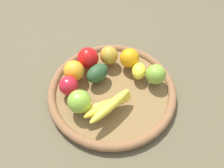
# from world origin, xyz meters

# --- Properties ---
(ground_plane) EXTENTS (2.40, 2.40, 0.00)m
(ground_plane) POSITION_xyz_m (0.00, 0.00, 0.00)
(ground_plane) COLOR brown
(ground_plane) RESTS_ON ground
(basket) EXTENTS (0.45, 0.45, 0.04)m
(basket) POSITION_xyz_m (0.00, 0.00, 0.02)
(basket) COLOR brown
(basket) RESTS_ON ground_plane
(banana_bunch) EXTENTS (0.17, 0.13, 0.06)m
(banana_bunch) POSITION_xyz_m (-0.08, -0.04, 0.06)
(banana_bunch) COLOR yellow
(banana_bunch) RESTS_ON basket
(orange_1) EXTENTS (0.09, 0.09, 0.07)m
(orange_1) POSITION_xyz_m (-0.03, 0.14, 0.07)
(orange_1) COLOR orange
(orange_1) RESTS_ON basket
(orange_0) EXTENTS (0.10, 0.10, 0.07)m
(orange_0) POSITION_xyz_m (0.12, -0.00, 0.07)
(orange_0) COLOR orange
(orange_0) RESTS_ON basket
(apple_3) EXTENTS (0.10, 0.10, 0.08)m
(apple_3) POSITION_xyz_m (-0.12, 0.05, 0.07)
(apple_3) COLOR #83B135
(apple_3) RESTS_ON basket
(apple_2) EXTENTS (0.10, 0.10, 0.07)m
(apple_2) POSITION_xyz_m (0.10, 0.07, 0.07)
(apple_2) COLOR #B58D2A
(apple_2) RESTS_ON basket
(apple_0) EXTENTS (0.10, 0.10, 0.08)m
(apple_0) POSITION_xyz_m (0.05, 0.13, 0.07)
(apple_0) COLOR red
(apple_0) RESTS_ON basket
(apple_1) EXTENTS (0.08, 0.08, 0.06)m
(apple_1) POSITION_xyz_m (-0.09, 0.12, 0.07)
(apple_1) COLOR red
(apple_1) RESTS_ON basket
(avocado) EXTENTS (0.10, 0.08, 0.06)m
(avocado) POSITION_xyz_m (0.01, 0.06, 0.06)
(avocado) COLOR #264727
(avocado) RESTS_ON basket
(apple_4) EXTENTS (0.09, 0.09, 0.07)m
(apple_4) POSITION_xyz_m (0.10, -0.11, 0.07)
(apple_4) COLOR #7BA934
(apple_4) RESTS_ON basket
(lemon_0) EXTENTS (0.08, 0.07, 0.05)m
(lemon_0) POSITION_xyz_m (0.10, -0.05, 0.06)
(lemon_0) COLOR yellow
(lemon_0) RESTS_ON basket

